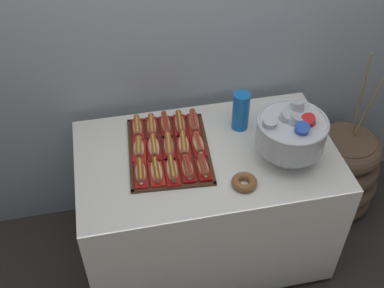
{
  "coord_description": "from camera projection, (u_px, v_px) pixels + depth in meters",
  "views": [
    {
      "loc": [
        -0.43,
        -1.68,
        2.47
      ],
      "look_at": [
        -0.07,
        0.03,
        0.84
      ],
      "focal_mm": 44.82,
      "sensor_mm": 36.0,
      "label": 1
    }
  ],
  "objects": [
    {
      "name": "hot_dog_8",
      "position": [
        184.0,
        145.0,
        2.42
      ],
      "size": [
        0.08,
        0.18,
        0.06
      ],
      "color": "red",
      "rests_on": "serving_tray"
    },
    {
      "name": "back_wall",
      "position": [
        187.0,
        14.0,
        2.43
      ],
      "size": [
        6.0,
        0.1,
        2.6
      ],
      "primitive_type": "cube",
      "color": "#9EA8B2",
      "rests_on": "ground_plane"
    },
    {
      "name": "hot_dog_14",
      "position": [
        194.0,
        123.0,
        2.54
      ],
      "size": [
        0.08,
        0.18,
        0.06
      ],
      "color": "red",
      "rests_on": "serving_tray"
    },
    {
      "name": "hot_dog_7",
      "position": [
        169.0,
        146.0,
        2.41
      ],
      "size": [
        0.07,
        0.19,
        0.06
      ],
      "color": "red",
      "rests_on": "serving_tray"
    },
    {
      "name": "hot_dog_12",
      "position": [
        166.0,
        125.0,
        2.53
      ],
      "size": [
        0.06,
        0.18,
        0.06
      ],
      "color": "red",
      "rests_on": "serving_tray"
    },
    {
      "name": "hot_dog_0",
      "position": [
        141.0,
        173.0,
        2.28
      ],
      "size": [
        0.07,
        0.17,
        0.06
      ],
      "color": "red",
      "rests_on": "serving_tray"
    },
    {
      "name": "ground_plane",
      "position": [
        204.0,
        246.0,
        2.96
      ],
      "size": [
        10.0,
        10.0,
        0.0
      ],
      "primitive_type": "plane",
      "color": "#38332D"
    },
    {
      "name": "hot_dog_4",
      "position": [
        203.0,
        167.0,
        2.3
      ],
      "size": [
        0.06,
        0.15,
        0.06
      ],
      "color": "#B21414",
      "rests_on": "serving_tray"
    },
    {
      "name": "hot_dog_6",
      "position": [
        154.0,
        148.0,
        2.4
      ],
      "size": [
        0.08,
        0.18,
        0.06
      ],
      "color": "#B21414",
      "rests_on": "serving_tray"
    },
    {
      "name": "hot_dog_2",
      "position": [
        172.0,
        170.0,
        2.29
      ],
      "size": [
        0.07,
        0.18,
        0.06
      ],
      "color": "red",
      "rests_on": "serving_tray"
    },
    {
      "name": "hot_dog_1",
      "position": [
        156.0,
        172.0,
        2.28
      ],
      "size": [
        0.07,
        0.17,
        0.06
      ],
      "color": "red",
      "rests_on": "serving_tray"
    },
    {
      "name": "donut",
      "position": [
        244.0,
        182.0,
        2.25
      ],
      "size": [
        0.12,
        0.12,
        0.04
      ],
      "color": "brown",
      "rests_on": "buffet_table"
    },
    {
      "name": "buffet_table",
      "position": [
        206.0,
        202.0,
        2.67
      ],
      "size": [
        1.32,
        0.79,
        0.79
      ],
      "color": "white",
      "rests_on": "ground_plane"
    },
    {
      "name": "hot_dog_13",
      "position": [
        180.0,
        124.0,
        2.54
      ],
      "size": [
        0.08,
        0.19,
        0.06
      ],
      "color": "red",
      "rests_on": "serving_tray"
    },
    {
      "name": "hot_dog_5",
      "position": [
        139.0,
        149.0,
        2.39
      ],
      "size": [
        0.08,
        0.16,
        0.06
      ],
      "color": "red",
      "rests_on": "serving_tray"
    },
    {
      "name": "hot_dog_3",
      "position": [
        188.0,
        168.0,
        2.3
      ],
      "size": [
        0.07,
        0.16,
        0.06
      ],
      "color": "#B21414",
      "rests_on": "serving_tray"
    },
    {
      "name": "hot_dog_9",
      "position": [
        198.0,
        144.0,
        2.43
      ],
      "size": [
        0.07,
        0.16,
        0.06
      ],
      "color": "#B21414",
      "rests_on": "serving_tray"
    },
    {
      "name": "floor_vase",
      "position": [
        340.0,
        172.0,
        3.05
      ],
      "size": [
        0.49,
        0.49,
        1.12
      ],
      "color": "brown",
      "rests_on": "ground_plane"
    },
    {
      "name": "punch_bowl",
      "position": [
        291.0,
        132.0,
        2.29
      ],
      "size": [
        0.34,
        0.34,
        0.28
      ],
      "color": "silver",
      "rests_on": "buffet_table"
    },
    {
      "name": "serving_tray",
      "position": [
        169.0,
        151.0,
        2.43
      ],
      "size": [
        0.44,
        0.55,
        0.01
      ],
      "color": "#472B19",
      "rests_on": "buffet_table"
    },
    {
      "name": "hot_dog_11",
      "position": [
        152.0,
        127.0,
        2.52
      ],
      "size": [
        0.07,
        0.19,
        0.06
      ],
      "color": "red",
      "rests_on": "serving_tray"
    },
    {
      "name": "hot_dog_10",
      "position": [
        137.0,
        128.0,
        2.52
      ],
      "size": [
        0.07,
        0.17,
        0.06
      ],
      "color": "red",
      "rests_on": "serving_tray"
    },
    {
      "name": "cup_stack",
      "position": [
        241.0,
        111.0,
        2.5
      ],
      "size": [
        0.09,
        0.09,
        0.22
      ],
      "color": "blue",
      "rests_on": "buffet_table"
    }
  ]
}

